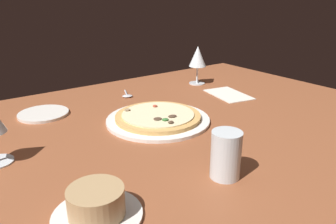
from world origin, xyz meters
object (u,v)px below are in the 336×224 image
at_px(paper_menu, 228,94).
at_px(water_glass, 226,157).
at_px(wine_glass_far, 198,58).
at_px(ramekin_on_saucer, 97,206).
at_px(pizza_main, 158,118).
at_px(spoon, 127,95).
at_px(side_plate, 43,114).

bearing_deg(paper_menu, water_glass, 54.33).
bearing_deg(wine_glass_far, ramekin_on_saucer, 38.39).
bearing_deg(pizza_main, ramekin_on_saucer, 42.36).
bearing_deg(wine_glass_far, spoon, -2.77).
xyz_separation_m(ramekin_on_saucer, paper_menu, (-0.73, -0.39, -0.02)).
height_order(ramekin_on_saucer, water_glass, water_glass).
relative_size(ramekin_on_saucer, spoon, 1.67).
height_order(water_glass, side_plate, water_glass).
bearing_deg(pizza_main, wine_glass_far, -145.58).
distance_m(wine_glass_far, paper_menu, 0.23).
height_order(pizza_main, side_plate, pizza_main).
bearing_deg(side_plate, water_glass, 108.65).
bearing_deg(side_plate, spoon, -177.13).
bearing_deg(spoon, paper_menu, 147.02).
bearing_deg(paper_menu, spoon, -21.95).
xyz_separation_m(pizza_main, ramekin_on_saucer, (0.35, 0.32, 0.01)).
height_order(pizza_main, wine_glass_far, wine_glass_far).
height_order(paper_menu, spoon, spoon).
xyz_separation_m(side_plate, spoon, (-0.32, -0.02, 0.00)).
bearing_deg(water_glass, paper_menu, -136.69).
xyz_separation_m(side_plate, paper_menu, (-0.66, 0.20, -0.00)).
distance_m(pizza_main, water_glass, 0.36).
relative_size(pizza_main, side_plate, 2.00).
bearing_deg(wine_glass_far, water_glass, 53.76).
xyz_separation_m(pizza_main, paper_menu, (-0.38, -0.07, -0.01)).
distance_m(ramekin_on_saucer, spoon, 0.72).
xyz_separation_m(water_glass, paper_menu, (-0.45, -0.42, -0.05)).
height_order(pizza_main, ramekin_on_saucer, ramekin_on_saucer).
distance_m(ramekin_on_saucer, wine_glass_far, 0.95).
bearing_deg(side_plate, ramekin_on_saucer, 82.67).
distance_m(water_glass, side_plate, 0.66).
bearing_deg(wine_glass_far, side_plate, -0.03).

